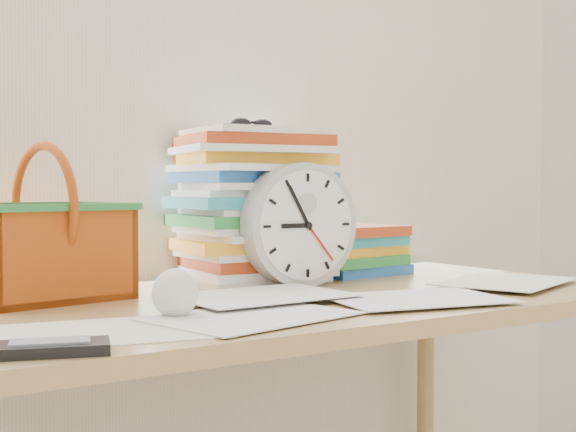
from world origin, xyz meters
TOP-DOWN VIEW (x-y plane):
  - curtain at (0.00, 1.98)m, footprint 2.40×0.01m
  - desk at (0.00, 1.60)m, footprint 1.40×0.70m
  - paper_stack at (0.08, 1.83)m, footprint 0.34×0.28m
  - clock at (0.11, 1.69)m, footprint 0.25×0.05m
  - sunglasses at (0.08, 1.84)m, footprint 0.13×0.11m
  - book_stack at (0.34, 1.82)m, footprint 0.29×0.23m
  - basket at (-0.39, 1.79)m, footprint 0.31×0.26m
  - crumpled_ball at (-0.27, 1.48)m, footprint 0.08×0.08m
  - calculator at (-0.52, 1.31)m, footprint 0.15×0.11m
  - scattered_papers at (0.00, 1.60)m, footprint 1.26×0.42m

SIDE VIEW (x-z plane):
  - desk at x=0.00m, z-range 0.30..1.05m
  - scattered_papers at x=0.00m, z-range 0.75..0.77m
  - calculator at x=-0.52m, z-range 0.75..0.76m
  - crumpled_ball at x=-0.27m, z-range 0.75..0.83m
  - book_stack at x=0.34m, z-range 0.75..0.86m
  - clock at x=0.11m, z-range 0.75..1.00m
  - basket at x=-0.39m, z-range 0.75..1.03m
  - paper_stack at x=0.08m, z-range 0.75..1.08m
  - sunglasses at x=0.08m, z-range 1.08..1.10m
  - curtain at x=0.00m, z-range 0.05..2.55m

